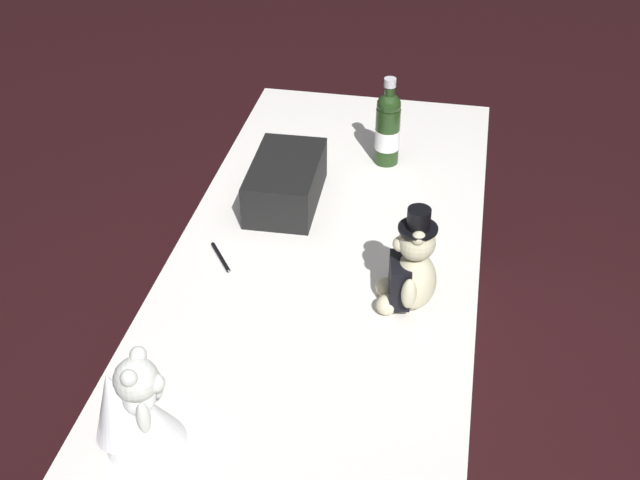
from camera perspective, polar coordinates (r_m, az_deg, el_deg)
The scene contains 7 objects.
ground_plane at distance 2.59m, azimuth 0.00°, elevation -14.64°, with size 12.00×12.00×0.00m, color black.
reception_table at distance 2.33m, azimuth 0.00°, elevation -9.09°, with size 2.02×0.79×0.71m, color white.
teddy_bear_groom at distance 1.95m, azimuth 6.20°, elevation -2.12°, with size 0.16×0.15×0.27m.
teddy_bear_bride at distance 1.67m, azimuth -12.65°, elevation -11.19°, with size 0.16×0.20×0.23m.
champagne_bottle at distance 2.50m, azimuth 4.67°, elevation 7.70°, with size 0.08×0.08×0.28m.
signing_pen at distance 2.15m, azimuth -6.79°, elevation -1.25°, with size 0.12×0.09×0.01m.
gift_case_black at distance 2.33m, azimuth -2.37°, elevation 3.99°, with size 0.32×0.19×0.13m.
Camera 1 is at (1.62, 0.31, 2.00)m, focal length 46.65 mm.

